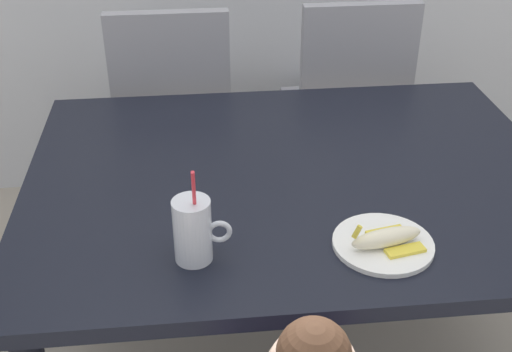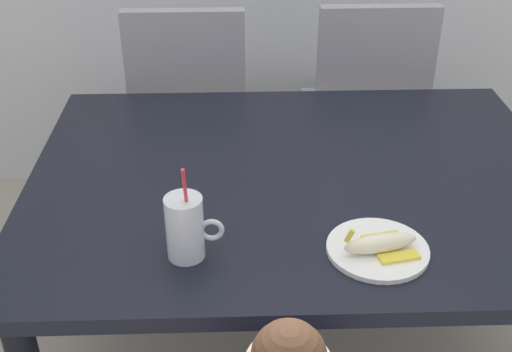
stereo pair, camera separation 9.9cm
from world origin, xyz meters
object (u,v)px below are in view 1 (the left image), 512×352
dining_chair_left (174,111)px  milk_cup (193,234)px  dining_chair_right (347,101)px  peeled_banana (387,238)px  dining_table (294,197)px  snack_plate (383,244)px

dining_chair_left → milk_cup: bearing=93.1°
dining_chair_right → peeled_banana: (-0.19, -1.14, 0.19)m
milk_cup → peeled_banana: size_ratio=1.41×
dining_table → peeled_banana: size_ratio=8.22×
dining_chair_left → milk_cup: (0.06, -1.11, 0.23)m
dining_chair_right → snack_plate: (-0.19, -1.13, 0.17)m
dining_table → milk_cup: 0.47m
snack_plate → milk_cup: bearing=179.8°
dining_table → dining_chair_left: (-0.34, 0.76, -0.08)m
dining_table → milk_cup: bearing=-128.8°
milk_cup → snack_plate: size_ratio=1.08×
dining_chair_right → snack_plate: bearing=80.5°
dining_chair_left → snack_plate: 1.22m
milk_cup → snack_plate: 0.43m
dining_chair_left → dining_chair_right: bearing=-178.1°
milk_cup → peeled_banana: milk_cup is taller
dining_table → milk_cup: milk_cup is taller
dining_chair_left → dining_chair_right: same height
dining_chair_right → snack_plate: size_ratio=4.17×
milk_cup → snack_plate: milk_cup is taller
snack_plate → dining_chair_right: bearing=80.5°
snack_plate → peeled_banana: bearing=-74.0°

